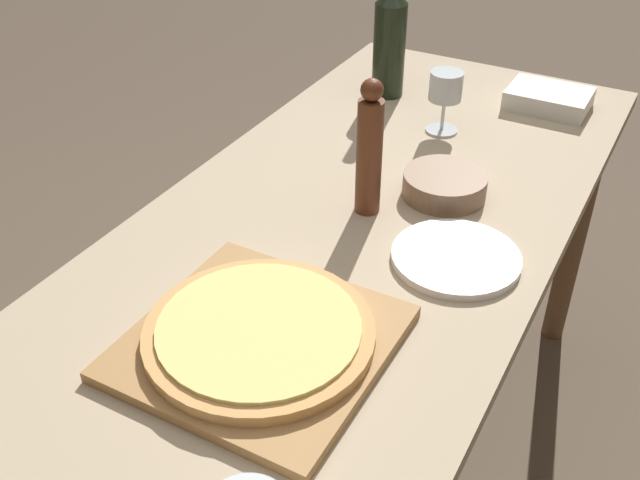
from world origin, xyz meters
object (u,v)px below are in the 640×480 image
object	(u,v)px
wine_bottle	(390,40)
pepper_mill	(369,150)
pizza	(259,332)
wine_glass	(446,90)
small_bowl	(445,185)

from	to	relation	value
wine_bottle	pepper_mill	bearing A→B (deg)	-69.51
pizza	wine_bottle	world-z (taller)	wine_bottle
pepper_mill	wine_glass	distance (m)	0.37
pizza	small_bowl	world-z (taller)	small_bowl
pizza	wine_glass	xyz separation A→B (m)	(-0.02, 0.77, 0.07)
pizza	small_bowl	bearing A→B (deg)	81.16
wine_bottle	small_bowl	size ratio (longest dim) A/B	2.11
wine_bottle	wine_glass	world-z (taller)	wine_bottle
pizza	pepper_mill	bearing A→B (deg)	93.47
wine_bottle	wine_glass	size ratio (longest dim) A/B	2.44
pizza	wine_glass	bearing A→B (deg)	91.50
wine_bottle	small_bowl	distance (m)	0.48
wine_glass	small_bowl	world-z (taller)	wine_glass
pizza	wine_glass	distance (m)	0.77
pizza	wine_bottle	size ratio (longest dim) A/B	0.99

